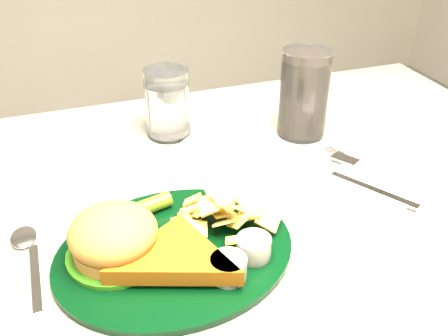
% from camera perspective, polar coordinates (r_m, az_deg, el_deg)
% --- Properties ---
extents(dinner_plate, '(0.33, 0.28, 0.07)m').
position_cam_1_polar(dinner_plate, '(0.63, -5.73, -7.44)').
color(dinner_plate, black).
rests_on(dinner_plate, table).
extents(water_glass, '(0.08, 0.08, 0.12)m').
position_cam_1_polar(water_glass, '(0.90, -6.49, 7.35)').
color(water_glass, silver).
rests_on(water_glass, table).
extents(cola_glass, '(0.09, 0.09, 0.16)m').
position_cam_1_polar(cola_glass, '(0.90, 9.12, 8.38)').
color(cola_glass, black).
rests_on(cola_glass, table).
extents(fork_napkin, '(0.22, 0.23, 0.01)m').
position_cam_1_polar(fork_napkin, '(0.79, 16.28, -2.00)').
color(fork_napkin, white).
rests_on(fork_napkin, table).
extents(spoon, '(0.05, 0.16, 0.01)m').
position_cam_1_polar(spoon, '(0.66, -20.77, -11.41)').
color(spoon, silver).
rests_on(spoon, table).
extents(wrapped_straw, '(0.21, 0.20, 0.01)m').
position_cam_1_polar(wrapped_straw, '(0.84, -7.23, 0.85)').
color(wrapped_straw, white).
rests_on(wrapped_straw, table).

